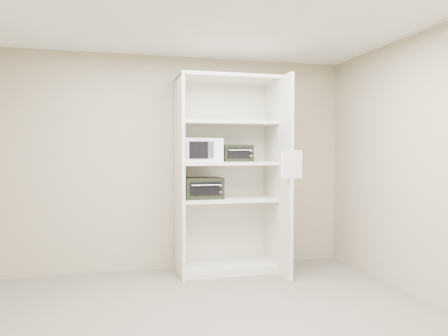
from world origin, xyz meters
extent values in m
cube|color=slate|center=(0.00, 0.00, 0.00)|extent=(4.50, 4.00, 0.01)
cube|color=white|center=(0.00, 0.00, 2.70)|extent=(4.50, 4.00, 0.01)
cube|color=tan|center=(0.00, 2.00, 1.35)|extent=(4.50, 0.02, 2.70)
cube|color=tan|center=(0.00, -2.00, 1.35)|extent=(4.50, 0.02, 2.70)
cube|color=tan|center=(2.25, 0.00, 1.35)|extent=(0.02, 4.00, 2.70)
cube|color=white|center=(0.02, 1.68, 1.20)|extent=(0.04, 0.60, 2.40)
cube|color=white|center=(1.22, 1.53, 1.20)|extent=(0.04, 0.90, 2.40)
cube|color=white|center=(0.62, 1.99, 1.20)|extent=(1.24, 0.02, 2.40)
cube|color=white|center=(0.62, 1.70, 0.05)|extent=(1.16, 0.56, 0.10)
cube|color=white|center=(0.62, 1.70, 0.90)|extent=(1.16, 0.56, 0.04)
cube|color=white|center=(0.62, 1.70, 1.35)|extent=(1.16, 0.56, 0.04)
cube|color=white|center=(0.62, 1.70, 1.85)|extent=(1.16, 0.56, 0.04)
cube|color=white|center=(0.62, 1.70, 2.40)|extent=(1.24, 0.60, 0.04)
cube|color=white|center=(0.30, 1.73, 1.51)|extent=(0.49, 0.38, 0.29)
cube|color=black|center=(0.75, 1.72, 1.47)|extent=(0.38, 0.30, 0.21)
cube|color=black|center=(0.29, 1.69, 1.05)|extent=(0.49, 0.38, 0.26)
cube|color=white|center=(1.21, 1.07, 1.35)|extent=(0.25, 0.02, 0.31)
camera|label=1|loc=(-0.75, -3.55, 1.48)|focal=35.00mm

